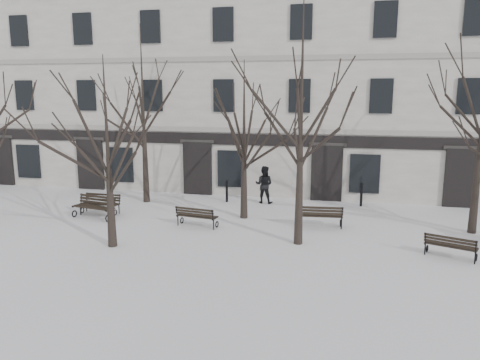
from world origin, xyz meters
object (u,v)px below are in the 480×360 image
(tree_1, at_px, (107,130))
(bench_1, at_px, (197,216))
(bench_2, at_px, (451,246))
(bench_4, at_px, (319,215))
(bench_3, at_px, (94,206))
(bench_0, at_px, (101,203))
(tree_2, at_px, (302,92))

(tree_1, height_order, bench_1, tree_1)
(bench_2, height_order, bench_4, bench_4)
(tree_1, xyz_separation_m, bench_3, (-2.65, 3.41, -3.76))
(bench_0, bearing_deg, bench_3, -78.95)
(bench_1, bearing_deg, bench_2, 178.69)
(tree_2, xyz_separation_m, bench_1, (-4.40, 1.25, -5.13))
(tree_1, relative_size, bench_3, 3.30)
(tree_2, xyz_separation_m, bench_4, (0.64, 2.29, -5.07))
(tree_1, distance_m, bench_4, 9.19)
(bench_3, bearing_deg, bench_4, 15.22)
(bench_0, bearing_deg, tree_2, -13.28)
(bench_2, relative_size, bench_4, 0.88)
(bench_0, bearing_deg, tree_1, -55.38)
(tree_2, relative_size, bench_1, 4.91)
(bench_0, height_order, bench_1, bench_0)
(bench_1, distance_m, bench_2, 9.78)
(bench_2, bearing_deg, tree_1, 28.12)
(tree_1, bearing_deg, bench_2, 6.39)
(bench_0, distance_m, bench_1, 5.22)
(bench_0, relative_size, bench_4, 0.91)
(tree_1, xyz_separation_m, tree_2, (6.67, 1.80, 1.30))
(tree_2, distance_m, bench_4, 5.60)
(bench_0, height_order, bench_4, bench_4)
(bench_4, bearing_deg, tree_1, 23.99)
(tree_1, distance_m, tree_2, 7.03)
(tree_2, relative_size, bench_3, 4.29)
(tree_1, bearing_deg, bench_4, 29.23)
(bench_1, bearing_deg, bench_0, -4.56)
(bench_0, bearing_deg, bench_4, 0.34)
(bench_0, relative_size, bench_2, 1.03)
(bench_2, distance_m, bench_4, 5.36)
(tree_2, height_order, bench_2, tree_2)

